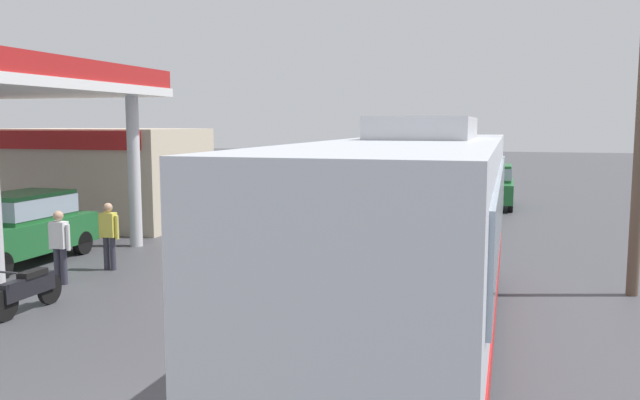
{
  "coord_description": "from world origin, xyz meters",
  "views": [
    {
      "loc": [
        3.2,
        -5.97,
        3.58
      ],
      "look_at": [
        -1.5,
        10.0,
        1.6
      ],
      "focal_mm": 36.17,
      "sensor_mm": 36.0,
      "label": 1
    }
  ],
  "objects_px": {
    "coach_bus_main": "(414,242)",
    "car_trailing_behind_bus": "(493,183)",
    "minibus_opposing_lane": "(400,168)",
    "pedestrian_near_pump": "(109,232)",
    "motorcycle_parked_forecourt": "(28,289)",
    "pedestrian_by_shop": "(60,243)",
    "car_at_pump": "(21,224)"
  },
  "relations": [
    {
      "from": "coach_bus_main",
      "to": "car_trailing_behind_bus",
      "type": "xyz_separation_m",
      "value": [
        0.75,
        18.64,
        -0.71
      ]
    },
    {
      "from": "minibus_opposing_lane",
      "to": "pedestrian_near_pump",
      "type": "distance_m",
      "value": 17.69
    },
    {
      "from": "motorcycle_parked_forecourt",
      "to": "pedestrian_near_pump",
      "type": "relative_size",
      "value": 1.08
    },
    {
      "from": "coach_bus_main",
      "to": "pedestrian_by_shop",
      "type": "height_order",
      "value": "coach_bus_main"
    },
    {
      "from": "motorcycle_parked_forecourt",
      "to": "car_trailing_behind_bus",
      "type": "xyz_separation_m",
      "value": [
        8.07,
        18.72,
        0.57
      ]
    },
    {
      "from": "minibus_opposing_lane",
      "to": "car_trailing_behind_bus",
      "type": "relative_size",
      "value": 1.46
    },
    {
      "from": "car_at_pump",
      "to": "car_trailing_behind_bus",
      "type": "distance_m",
      "value": 18.91
    },
    {
      "from": "pedestrian_near_pump",
      "to": "coach_bus_main",
      "type": "bearing_deg",
      "value": -23.51
    },
    {
      "from": "pedestrian_near_pump",
      "to": "pedestrian_by_shop",
      "type": "height_order",
      "value": "same"
    },
    {
      "from": "car_trailing_behind_bus",
      "to": "pedestrian_by_shop",
      "type": "bearing_deg",
      "value": -118.06
    },
    {
      "from": "motorcycle_parked_forecourt",
      "to": "pedestrian_near_pump",
      "type": "bearing_deg",
      "value": 100.12
    },
    {
      "from": "coach_bus_main",
      "to": "car_trailing_behind_bus",
      "type": "height_order",
      "value": "coach_bus_main"
    },
    {
      "from": "car_at_pump",
      "to": "minibus_opposing_lane",
      "type": "bearing_deg",
      "value": 67.95
    },
    {
      "from": "car_at_pump",
      "to": "car_trailing_behind_bus",
      "type": "relative_size",
      "value": 1.0
    },
    {
      "from": "car_trailing_behind_bus",
      "to": "pedestrian_near_pump",
      "type": "bearing_deg",
      "value": -119.82
    },
    {
      "from": "pedestrian_near_pump",
      "to": "car_trailing_behind_bus",
      "type": "distance_m",
      "value": 17.5
    },
    {
      "from": "car_at_pump",
      "to": "pedestrian_near_pump",
      "type": "relative_size",
      "value": 2.53
    },
    {
      "from": "pedestrian_near_pump",
      "to": "minibus_opposing_lane",
      "type": "bearing_deg",
      "value": 75.82
    },
    {
      "from": "minibus_opposing_lane",
      "to": "pedestrian_by_shop",
      "type": "xyz_separation_m",
      "value": [
        -4.54,
        -18.68,
        -0.54
      ]
    },
    {
      "from": "coach_bus_main",
      "to": "minibus_opposing_lane",
      "type": "relative_size",
      "value": 1.8
    },
    {
      "from": "motorcycle_parked_forecourt",
      "to": "car_trailing_behind_bus",
      "type": "bearing_deg",
      "value": 66.67
    },
    {
      "from": "coach_bus_main",
      "to": "pedestrian_near_pump",
      "type": "distance_m",
      "value": 8.71
    },
    {
      "from": "coach_bus_main",
      "to": "pedestrian_near_pump",
      "type": "relative_size",
      "value": 6.65
    },
    {
      "from": "minibus_opposing_lane",
      "to": "motorcycle_parked_forecourt",
      "type": "xyz_separation_m",
      "value": [
        -3.7,
        -20.68,
        -1.03
      ]
    },
    {
      "from": "minibus_opposing_lane",
      "to": "pedestrian_by_shop",
      "type": "relative_size",
      "value": 3.69
    },
    {
      "from": "pedestrian_by_shop",
      "to": "car_at_pump",
      "type": "bearing_deg",
      "value": 146.79
    },
    {
      "from": "car_at_pump",
      "to": "pedestrian_by_shop",
      "type": "distance_m",
      "value": 2.86
    },
    {
      "from": "coach_bus_main",
      "to": "car_at_pump",
      "type": "xyz_separation_m",
      "value": [
        -10.55,
        3.48,
        -0.71
      ]
    },
    {
      "from": "pedestrian_near_pump",
      "to": "car_trailing_behind_bus",
      "type": "bearing_deg",
      "value": 60.18
    },
    {
      "from": "motorcycle_parked_forecourt",
      "to": "car_trailing_behind_bus",
      "type": "height_order",
      "value": "car_trailing_behind_bus"
    },
    {
      "from": "minibus_opposing_lane",
      "to": "car_trailing_behind_bus",
      "type": "xyz_separation_m",
      "value": [
        4.37,
        -1.96,
        -0.46
      ]
    },
    {
      "from": "pedestrian_by_shop",
      "to": "pedestrian_near_pump",
      "type": "bearing_deg",
      "value": 82.19
    }
  ]
}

